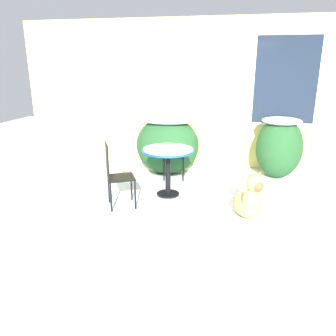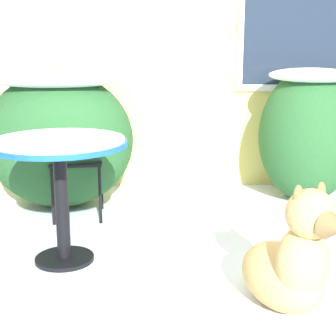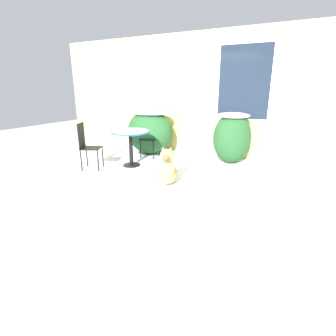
# 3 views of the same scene
# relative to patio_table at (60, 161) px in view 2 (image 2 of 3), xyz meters

# --- Properties ---
(ground_plane) EXTENTS (16.00, 16.00, 0.00)m
(ground_plane) POSITION_rel_patio_table_xyz_m (0.65, -0.43, -0.64)
(ground_plane) COLOR silver
(house_wall) EXTENTS (8.00, 0.10, 2.90)m
(house_wall) POSITION_rel_patio_table_xyz_m (0.73, 1.77, 0.83)
(house_wall) COLOR #E5D16B
(house_wall) RESTS_ON ground_plane
(shrub_left) EXTENTS (1.20, 0.94, 1.10)m
(shrub_left) POSITION_rel_patio_table_xyz_m (-0.22, 1.14, -0.05)
(shrub_left) COLOR #235128
(shrub_left) RESTS_ON ground_plane
(shrub_middle) EXTENTS (0.83, 0.86, 1.12)m
(shrub_middle) POSITION_rel_patio_table_xyz_m (1.85, 1.26, -0.04)
(shrub_middle) COLOR #235128
(shrub_middle) RESTS_ON ground_plane
(patio_table) EXTENTS (0.81, 0.81, 0.77)m
(patio_table) POSITION_rel_patio_table_xyz_m (0.00, 0.00, 0.00)
(patio_table) COLOR black
(patio_table) RESTS_ON ground_plane
(patio_chair_near_table) EXTENTS (0.41, 0.41, 0.96)m
(patio_chair_near_table) POSITION_rel_patio_table_xyz_m (-0.04, 0.92, -0.12)
(patio_chair_near_table) COLOR black
(patio_chair_near_table) RESTS_ON ground_plane
(dog) EXTENTS (0.52, 0.74, 0.70)m
(dog) POSITION_rel_patio_table_xyz_m (1.24, -0.65, -0.38)
(dog) COLOR tan
(dog) RESTS_ON ground_plane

